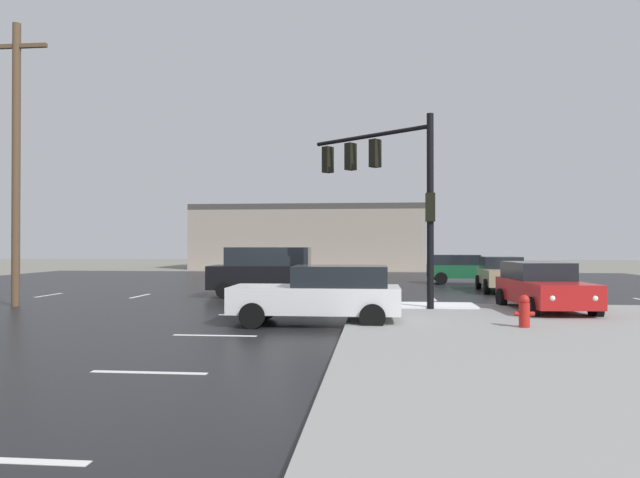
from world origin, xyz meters
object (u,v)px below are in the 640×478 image
object	(u,v)px
sedan_green	(465,268)
sedan_white	(322,294)
suv_black	(269,271)
sedan_red	(542,286)
traffic_signal_mast	(390,179)
sedan_tan	(502,273)
utility_pole_mid	(16,158)
fire_hydrant	(524,311)

from	to	relation	value
sedan_green	sedan_white	bearing A→B (deg)	-107.62
suv_black	sedan_red	distance (m)	10.70
sedan_green	sedan_white	distance (m)	18.09
sedan_white	traffic_signal_mast	bearing A→B (deg)	-115.39
sedan_green	sedan_tan	bearing A→B (deg)	-77.24
utility_pole_mid	sedan_green	bearing A→B (deg)	37.64
suv_black	utility_pole_mid	bearing A→B (deg)	26.21
utility_pole_mid	traffic_signal_mast	bearing A→B (deg)	2.02
sedan_tan	suv_black	bearing A→B (deg)	-66.33
sedan_green	sedan_tan	world-z (taller)	same
traffic_signal_mast	suv_black	size ratio (longest dim) A/B	1.26
traffic_signal_mast	sedan_green	xyz separation A→B (m)	(4.38, 12.89, -3.52)
sedan_red	utility_pole_mid	distance (m)	18.20
traffic_signal_mast	sedan_white	xyz separation A→B (m)	(-1.89, -4.07, -3.52)
traffic_signal_mast	sedan_tan	bearing A→B (deg)	-85.95
sedan_green	suv_black	size ratio (longest dim) A/B	0.94
fire_hydrant	suv_black	xyz separation A→B (m)	(-8.02, 8.93, 0.55)
sedan_green	utility_pole_mid	world-z (taller)	utility_pole_mid
sedan_red	utility_pole_mid	world-z (taller)	utility_pole_mid
suv_black	utility_pole_mid	size ratio (longest dim) A/B	0.50
sedan_tan	utility_pole_mid	size ratio (longest dim) A/B	0.47
fire_hydrant	utility_pole_mid	size ratio (longest dim) A/B	0.08
traffic_signal_mast	sedan_tan	distance (m)	10.07
traffic_signal_mast	sedan_white	distance (m)	5.71
fire_hydrant	suv_black	distance (m)	12.01
sedan_white	fire_hydrant	bearing A→B (deg)	169.89
utility_pole_mid	suv_black	bearing A→B (deg)	28.81
sedan_red	traffic_signal_mast	bearing A→B (deg)	-102.95
suv_black	sedan_tan	xyz separation A→B (m)	(10.12, 3.82, -0.24)
sedan_green	traffic_signal_mast	bearing A→B (deg)	-106.09
sedan_green	suv_black	world-z (taller)	suv_black
sedan_green	suv_black	xyz separation A→B (m)	(-9.22, -8.90, 0.24)
fire_hydrant	sedan_green	bearing A→B (deg)	86.14
traffic_signal_mast	fire_hydrant	size ratio (longest dim) A/B	7.77
sedan_tan	sedan_white	bearing A→B (deg)	-28.11
fire_hydrant	sedan_green	world-z (taller)	sedan_green
sedan_tan	sedan_red	bearing A→B (deg)	-0.60
sedan_red	sedan_tan	bearing A→B (deg)	172.39
sedan_green	fire_hydrant	bearing A→B (deg)	-91.20
sedan_tan	utility_pole_mid	distance (m)	20.47
sedan_white	sedan_red	size ratio (longest dim) A/B	0.98
suv_black	sedan_green	bearing A→B (deg)	-138.60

